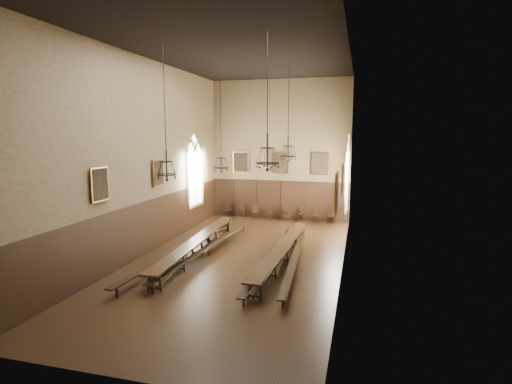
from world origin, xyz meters
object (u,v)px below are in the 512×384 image
at_px(bench_right_inner, 270,257).
at_px(chandelier_back_right, 288,149).
at_px(chandelier_front_left, 167,165).
at_px(table_left, 197,247).
at_px(table_right, 282,254).
at_px(chair_7, 331,219).
at_px(chandelier_front_right, 267,154).
at_px(bench_left_outer, 186,250).
at_px(chair_1, 240,213).
at_px(chair_0, 227,213).
at_px(chair_5, 302,217).
at_px(chair_2, 255,215).
at_px(chair_4, 285,216).
at_px(chair_3, 269,216).
at_px(bench_right_outer, 296,257).
at_px(chandelier_back_left, 221,160).
at_px(chair_6, 316,218).
at_px(bench_left_inner, 209,250).

height_order(bench_right_inner, chandelier_back_right, chandelier_back_right).
bearing_deg(chandelier_front_left, table_left, 83.70).
xyz_separation_m(table_left, table_right, (4.00, 0.02, -0.02)).
xyz_separation_m(table_right, chair_7, (1.49, 8.22, -0.08)).
bearing_deg(chandelier_front_right, bench_left_outer, 149.04).
bearing_deg(bench_right_inner, chair_1, 114.66).
relative_size(table_left, chair_0, 9.50).
bearing_deg(chandelier_front_left, chair_7, 61.38).
bearing_deg(table_left, chair_1, 93.23).
relative_size(table_left, chair_5, 10.02).
xyz_separation_m(chair_2, chair_4, (2.03, -0.11, 0.05)).
height_order(bench_left_outer, chair_4, chair_4).
relative_size(bench_right_inner, chair_3, 11.24).
bearing_deg(bench_right_outer, chair_7, 83.91).
relative_size(chair_2, chandelier_front_left, 0.17).
distance_m(chair_0, chandelier_front_right, 13.34).
distance_m(table_left, chandelier_front_left, 4.58).
bearing_deg(chair_3, chair_1, -164.66).
bearing_deg(chandelier_back_left, chandelier_front_left, -95.99).
relative_size(chair_5, chandelier_front_left, 0.19).
height_order(chair_4, chair_6, chair_4).
height_order(table_left, bench_left_inner, table_left).
relative_size(bench_left_outer, chair_3, 12.22).
bearing_deg(chair_7, chandelier_front_right, -89.90).
relative_size(chair_1, chair_3, 1.17).
bearing_deg(chandelier_back_right, chair_0, 130.18).
height_order(table_left, chair_1, chair_1).
bearing_deg(chandelier_front_right, table_left, 143.20).
relative_size(bench_right_outer, chair_0, 9.66).
bearing_deg(chair_5, chandelier_front_left, -102.81).
bearing_deg(chair_2, table_right, -83.57).
bearing_deg(chair_5, bench_right_inner, -83.57).
bearing_deg(chair_7, chandelier_back_left, -125.41).
height_order(table_right, chair_2, chair_2).
xyz_separation_m(table_right, chair_2, (-3.45, 8.35, -0.09)).
distance_m(bench_right_inner, chandelier_back_right, 5.16).
relative_size(chair_0, chandelier_front_right, 0.22).
relative_size(chair_1, chair_6, 1.18).
bearing_deg(chair_1, chair_2, -4.21).
distance_m(bench_right_outer, chair_3, 8.91).
bearing_deg(chair_1, chandelier_back_right, -59.80).
bearing_deg(chandelier_back_left, chair_6, 53.32).
height_order(bench_right_inner, chair_3, chair_3).
relative_size(table_right, chandelier_front_right, 2.03).
bearing_deg(chandelier_back_left, chair_7, 46.96).
height_order(bench_left_inner, chair_4, chair_4).
bearing_deg(table_right, table_left, -179.65).
distance_m(chair_2, chair_4, 2.03).
xyz_separation_m(chair_1, chair_2, (1.02, 0.00, -0.04)).
relative_size(chair_6, chandelier_front_right, 0.19).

